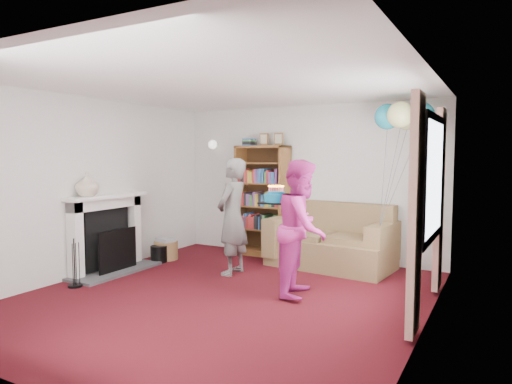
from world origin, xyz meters
The scene contains 16 objects.
ground centered at (0.00, 0.00, 0.00)m, with size 5.00×5.00×0.00m, color black.
wall_back centered at (0.00, 2.51, 1.25)m, with size 4.50×0.02×2.50m, color silver.
wall_left centered at (-2.26, 0.00, 1.25)m, with size 0.02×5.00×2.50m, color silver.
wall_right centered at (2.26, 0.00, 1.25)m, with size 0.02×5.00×2.50m, color silver.
ceiling centered at (0.00, 0.00, 2.50)m, with size 4.50×5.00×0.01m, color white.
fireplace centered at (-2.09, 0.19, 0.51)m, with size 0.55×1.80×1.12m.
window_bay centered at (2.21, 0.60, 1.20)m, with size 0.14×2.02×2.20m.
wall_sconce centered at (-1.75, 2.36, 1.88)m, with size 0.16×0.23×0.16m.
bookcase centered at (-0.69, 2.30, 0.91)m, with size 0.88×0.42×2.06m.
sofa centered at (0.62, 2.07, 0.35)m, with size 1.81×0.96×0.96m.
wicker_basket centered at (-1.90, 1.21, 0.16)m, with size 0.39×0.39×0.35m.
person_striped centered at (-0.47, 0.96, 0.82)m, with size 0.60×0.39×1.65m, color black.
person_magenta centered at (0.77, 0.54, 0.82)m, with size 0.80×0.62×1.64m, color #B52479.
birthday_cake centered at (0.40, 0.58, 1.16)m, with size 0.35×0.35×0.22m.
balloons centered at (1.65, 1.96, 2.22)m, with size 0.79×0.79×1.72m.
mantel_vase centered at (-2.12, -0.15, 1.29)m, with size 0.31×0.31×0.33m, color beige.
Camera 1 is at (2.90, -4.49, 1.69)m, focal length 32.00 mm.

